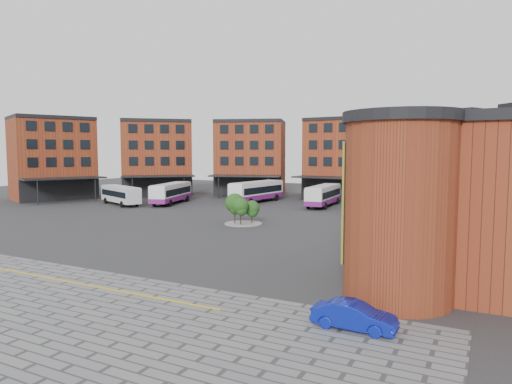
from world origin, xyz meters
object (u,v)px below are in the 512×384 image
at_px(bus_f, 423,206).
at_px(blue_car, 354,316).
at_px(bus_d, 323,195).
at_px(bus_a, 121,194).
at_px(tree_island, 241,207).
at_px(bus_c, 257,191).
at_px(bus_b, 171,193).
at_px(bus_e, 397,202).

xyz_separation_m(bus_f, blue_car, (2.01, -40.10, -0.89)).
height_order(bus_d, bus_f, bus_d).
height_order(bus_a, blue_car, bus_a).
bearing_deg(bus_f, tree_island, -73.07).
bearing_deg(blue_car, bus_c, 32.56).
height_order(bus_a, bus_d, bus_d).
bearing_deg(bus_f, blue_car, -20.33).
relative_size(bus_b, blue_car, 3.00).
xyz_separation_m(bus_b, bus_f, (38.59, 1.70, -0.24)).
bearing_deg(bus_e, bus_d, -154.30).
distance_m(tree_island, blue_car, 31.99).
bearing_deg(bus_e, bus_a, -118.93).
relative_size(bus_c, bus_f, 1.23).
bearing_deg(tree_island, bus_e, 46.55).
bearing_deg(bus_d, tree_island, -100.54).
relative_size(bus_a, bus_b, 0.88).
bearing_deg(bus_c, bus_f, -6.76).
relative_size(bus_c, bus_d, 1.08).
distance_m(bus_e, blue_car, 40.82).
distance_m(bus_a, bus_c, 22.01).
relative_size(tree_island, bus_e, 0.40).
bearing_deg(bus_d, blue_car, -72.87).
height_order(bus_b, bus_e, bus_e).
height_order(bus_b, bus_d, bus_b).
distance_m(tree_island, bus_e, 21.45).
distance_m(bus_a, blue_car, 57.43).
bearing_deg(bus_a, bus_d, -42.07).
height_order(tree_island, bus_a, tree_island).
height_order(bus_c, bus_e, bus_c).
xyz_separation_m(bus_a, bus_e, (41.44, 7.11, 0.05)).
xyz_separation_m(bus_c, bus_f, (27.14, -6.47, -0.34)).
xyz_separation_m(tree_island, bus_c, (-9.10, 21.68, -0.11)).
distance_m(bus_b, blue_car, 55.90).
height_order(bus_b, blue_car, bus_b).
height_order(bus_b, bus_c, bus_c).
bearing_deg(bus_c, bus_b, -137.86).
height_order(bus_a, bus_b, bus_b).
relative_size(bus_a, bus_f, 1.03).
distance_m(bus_b, bus_d, 24.49).
distance_m(tree_island, bus_b, 24.59).
xyz_separation_m(bus_c, bus_e, (23.84, -6.11, -0.07)).
relative_size(bus_a, bus_d, 0.91).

